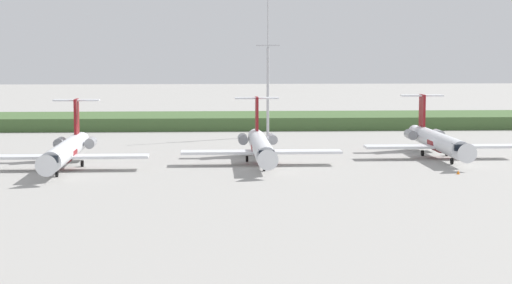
# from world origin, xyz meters

# --- Properties ---
(ground_plane) EXTENTS (500.00, 500.00, 0.00)m
(ground_plane) POSITION_xyz_m (0.00, 30.00, 0.00)
(ground_plane) COLOR #9E9B96
(grass_berm) EXTENTS (320.00, 20.00, 2.61)m
(grass_berm) POSITION_xyz_m (0.00, 65.02, 1.30)
(grass_berm) COLOR #426033
(grass_berm) RESTS_ON ground
(regional_jet_nearest) EXTENTS (22.81, 31.00, 9.00)m
(regional_jet_nearest) POSITION_xyz_m (-26.44, 2.01, 2.54)
(regional_jet_nearest) COLOR silver
(regional_jet_nearest) RESTS_ON ground
(regional_jet_second) EXTENTS (22.81, 31.00, 9.00)m
(regional_jet_second) POSITION_xyz_m (0.63, 6.05, 2.54)
(regional_jet_second) COLOR silver
(regional_jet_second) RESTS_ON ground
(regional_jet_third) EXTENTS (22.81, 31.00, 9.00)m
(regional_jet_third) POSITION_xyz_m (27.86, 11.65, 2.54)
(regional_jet_third) COLOR silver
(regional_jet_third) RESTS_ON ground
(antenna_mast) EXTENTS (4.40, 0.50, 25.92)m
(antenna_mast) POSITION_xyz_m (4.21, 44.55, 10.71)
(antenna_mast) COLOR #B2B2B7
(antenna_mast) RESTS_ON ground
(safety_cone_front_marker) EXTENTS (0.44, 0.44, 0.55)m
(safety_cone_front_marker) POSITION_xyz_m (25.97, -6.38, 0.28)
(safety_cone_front_marker) COLOR orange
(safety_cone_front_marker) RESTS_ON ground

